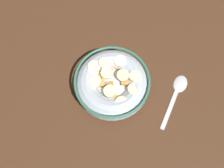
% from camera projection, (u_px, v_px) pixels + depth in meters
% --- Properties ---
extents(ground_plane, '(1.01, 1.01, 0.02)m').
position_uv_depth(ground_plane, '(112.00, 89.00, 0.63)').
color(ground_plane, '#472B19').
extents(cereal_bowl, '(0.18, 0.18, 0.06)m').
position_uv_depth(cereal_bowl, '(112.00, 84.00, 0.59)').
color(cereal_bowl, '#B2BCC6').
rests_on(cereal_bowl, ground_plane).
extents(spoon, '(0.15, 0.09, 0.01)m').
position_uv_depth(spoon, '(178.00, 88.00, 0.62)').
color(spoon, silver).
rests_on(spoon, ground_plane).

